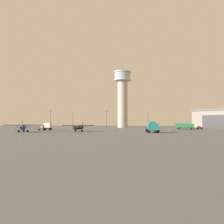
{
  "coord_description": "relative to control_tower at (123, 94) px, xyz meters",
  "views": [
    {
      "loc": [
        4.16,
        -63.86,
        2.41
      ],
      "look_at": [
        -3.03,
        25.44,
        6.94
      ],
      "focal_mm": 36.92,
      "sensor_mm": 36.0,
      "label": 1
    }
  ],
  "objects": [
    {
      "name": "control_tower",
      "position": [
        0.0,
        0.0,
        0.0
      ],
      "size": [
        10.29,
        10.29,
        37.31
      ],
      "color": "#B2AD9E",
      "rests_on": "ground_plane"
    },
    {
      "name": "truck_box_green",
      "position": [
        26.15,
        -41.59,
        -18.18
      ],
      "size": [
        7.4,
        3.95,
        2.57
      ],
      "rotation": [
        0.0,
        0.0,
        6.11
      ],
      "color": "#38383D",
      "rests_on": "ground_plane"
    },
    {
      "name": "ground_plane",
      "position": [
        0.49,
        -71.95,
        -19.68
      ],
      "size": [
        400.0,
        400.0,
        0.0
      ],
      "primitive_type": "plane",
      "color": "#545456"
    },
    {
      "name": "truck_fuel_tanker_teal",
      "position": [
        10.48,
        -72.94,
        -18.03
      ],
      "size": [
        3.43,
        5.77,
        3.04
      ],
      "rotation": [
        0.0,
        0.0,
        4.74
      ],
      "color": "#38383D",
      "rests_on": "ground_plane"
    },
    {
      "name": "truck_flatbed_white",
      "position": [
        -26.22,
        -53.44,
        -18.36
      ],
      "size": [
        3.89,
        6.73,
        2.75
      ],
      "rotation": [
        0.0,
        0.0,
        1.41
      ],
      "color": "#38383D",
      "rests_on": "ground_plane"
    },
    {
      "name": "light_post_centre",
      "position": [
        -24.34,
        -21.67,
        -14.57
      ],
      "size": [
        0.44,
        0.44,
        8.56
      ],
      "color": "#38383D",
      "rests_on": "ground_plane"
    },
    {
      "name": "light_post_north",
      "position": [
        -6.82,
        -26.56,
        -14.06
      ],
      "size": [
        0.44,
        0.44,
        9.54
      ],
      "color": "#38383D",
      "rests_on": "ground_plane"
    },
    {
      "name": "light_post_east",
      "position": [
        13.28,
        -21.52,
        -14.33
      ],
      "size": [
        0.44,
        0.44,
        9.04
      ],
      "color": "#38383D",
      "rests_on": "ground_plane"
    },
    {
      "name": "airplane_blue",
      "position": [
        -25.41,
        -73.28,
        -18.26
      ],
      "size": [
        10.11,
        8.02,
        3.06
      ],
      "rotation": [
        0.0,
        0.0,
        1.96
      ],
      "color": "#2847A8",
      "rests_on": "ground_plane"
    },
    {
      "name": "airplane_black",
      "position": [
        -11.21,
        -66.46,
        -18.33
      ],
      "size": [
        9.89,
        7.74,
        2.9
      ],
      "rotation": [
        0.0,
        0.0,
        4.57
      ],
      "color": "black",
      "rests_on": "ground_plane"
    },
    {
      "name": "light_post_west",
      "position": [
        -35.29,
        -23.83,
        -13.84
      ],
      "size": [
        0.44,
        0.44,
        9.97
      ],
      "color": "#38383D",
      "rests_on": "ground_plane"
    },
    {
      "name": "car_red",
      "position": [
        33.71,
        -33.25,
        -18.94
      ],
      "size": [
        4.5,
        3.81,
        1.37
      ],
      "rotation": [
        0.0,
        0.0,
        0.59
      ],
      "color": "red",
      "rests_on": "ground_plane"
    },
    {
      "name": "hangar",
      "position": [
        53.66,
        -11.22,
        -14.71
      ],
      "size": [
        34.1,
        33.79,
        9.92
      ],
      "rotation": [
        0.0,
        0.0,
        -2.29
      ],
      "color": "gray",
      "rests_on": "ground_plane"
    },
    {
      "name": "traffic_cone_near_left",
      "position": [
        16.83,
        -61.97,
        -19.32
      ],
      "size": [
        0.36,
        0.36,
        0.73
      ],
      "color": "black",
      "rests_on": "ground_plane"
    }
  ]
}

